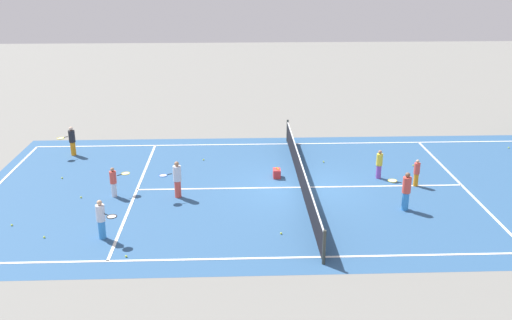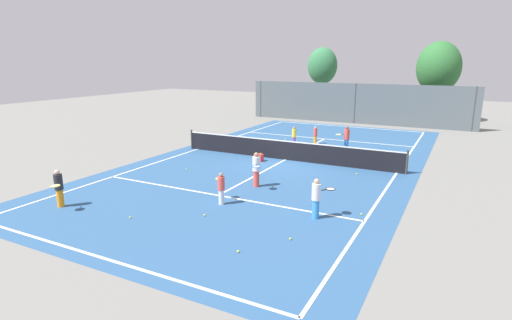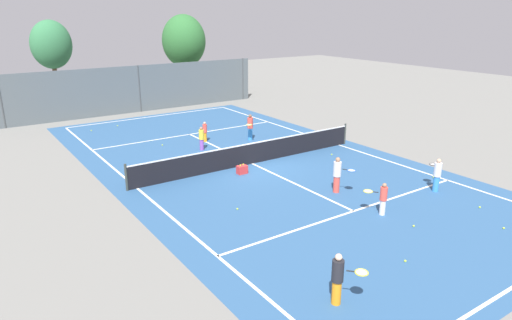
{
  "view_description": "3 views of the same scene",
  "coord_description": "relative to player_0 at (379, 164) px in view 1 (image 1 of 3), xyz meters",
  "views": [
    {
      "loc": [
        20.55,
        -2.55,
        8.55
      ],
      "look_at": [
        0.48,
        -1.78,
        1.34
      ],
      "focal_mm": 39.89,
      "sensor_mm": 36.0,
      "label": 1
    },
    {
      "loc": [
        7.96,
        -18.64,
        4.98
      ],
      "look_at": [
        0.06,
        -3.42,
        0.74
      ],
      "focal_mm": 28.36,
      "sensor_mm": 36.0,
      "label": 2
    },
    {
      "loc": [
        -11.13,
        -16.59,
        6.68
      ],
      "look_at": [
        -1.27,
        -2.17,
        1.0
      ],
      "focal_mm": 32.04,
      "sensor_mm": 36.0,
      "label": 3
    }
  ],
  "objects": [
    {
      "name": "tennis_ball_0",
      "position": [
        -0.43,
        -12.92,
        -0.58
      ],
      "size": [
        0.07,
        0.07,
        0.07
      ],
      "primitive_type": "sphere",
      "color": "#CCE533",
      "rests_on": "ground_plane"
    },
    {
      "name": "ball_crate",
      "position": [
        -0.24,
        -4.15,
        -0.43
      ],
      "size": [
        0.44,
        0.3,
        0.43
      ],
      "color": "red",
      "rests_on": "ground_plane"
    },
    {
      "name": "tennis_ball_6",
      "position": [
        -1.35,
        1.86,
        -0.58
      ],
      "size": [
        0.07,
        0.07,
        0.07
      ],
      "primitive_type": "sphere",
      "color": "#CCE533",
      "rests_on": "ground_plane"
    },
    {
      "name": "court_surface",
      "position": [
        0.88,
        -3.28,
        -0.61
      ],
      "size": [
        13.0,
        25.0,
        0.01
      ],
      "color": "#2D5684",
      "rests_on": "ground_plane"
    },
    {
      "name": "tennis_ball_9",
      "position": [
        6.16,
        -9.16,
        -0.58
      ],
      "size": [
        0.07,
        0.07,
        0.07
      ],
      "primitive_type": "sphere",
      "color": "#CCE533",
      "rests_on": "ground_plane"
    },
    {
      "name": "player_2",
      "position": [
        -3.36,
        -13.23,
        0.08
      ],
      "size": [
        0.74,
        0.78,
        1.34
      ],
      "color": "orange",
      "rests_on": "ground_plane"
    },
    {
      "name": "tennis_ball_3",
      "position": [
        4.83,
        -4.37,
        -0.58
      ],
      "size": [
        0.07,
        0.07,
        0.07
      ],
      "primitive_type": "sphere",
      "color": "#CCE533",
      "rests_on": "ground_plane"
    },
    {
      "name": "player_0",
      "position": [
        0.0,
        0.0,
        0.0
      ],
      "size": [
        0.26,
        0.26,
        1.2
      ],
      "color": "purple",
      "rests_on": "ground_plane"
    },
    {
      "name": "tennis_net",
      "position": [
        0.88,
        -3.28,
        -0.1
      ],
      "size": [
        11.9,
        0.1,
        1.1
      ],
      "color": "#333833",
      "rests_on": "ground_plane"
    },
    {
      "name": "ground_plane",
      "position": [
        0.88,
        -3.28,
        -0.61
      ],
      "size": [
        80.0,
        80.0,
        0.0
      ],
      "primitive_type": "plane",
      "color": "slate"
    },
    {
      "name": "player_3",
      "position": [
        4.91,
        -10.11,
        0.08
      ],
      "size": [
        0.71,
        0.8,
        1.34
      ],
      "color": "#388CD8",
      "rests_on": "ground_plane"
    },
    {
      "name": "player_1",
      "position": [
        1.47,
        -10.39,
        -0.01
      ],
      "size": [
        0.68,
        0.77,
        1.16
      ],
      "color": "silver",
      "rests_on": "ground_plane"
    },
    {
      "name": "player_5",
      "position": [
        3.07,
        0.19,
        0.12
      ],
      "size": [
        0.74,
        0.81,
        1.42
      ],
      "color": "#388CD8",
      "rests_on": "ground_plane"
    },
    {
      "name": "tennis_ball_2",
      "position": [
        4.81,
        -12.02,
        -0.58
      ],
      "size": [
        0.07,
        0.07,
        0.07
      ],
      "primitive_type": "sphere",
      "color": "#CCE533",
      "rests_on": "ground_plane"
    },
    {
      "name": "tennis_ball_10",
      "position": [
        1.6,
        -11.65,
        -0.58
      ],
      "size": [
        0.07,
        0.07,
        0.07
      ],
      "primitive_type": "sphere",
      "color": "#CCE533",
      "rests_on": "ground_plane"
    },
    {
      "name": "tennis_ball_7",
      "position": [
        3.87,
        -13.39,
        -0.58
      ],
      "size": [
        0.07,
        0.07,
        0.07
      ],
      "primitive_type": "sphere",
      "color": "#CCE533",
      "rests_on": "ground_plane"
    },
    {
      "name": "tennis_ball_1",
      "position": [
        -1.95,
        -1.95,
        -0.58
      ],
      "size": [
        0.07,
        0.07,
        0.07
      ],
      "primitive_type": "sphere",
      "color": "#CCE533",
      "rests_on": "ground_plane"
    },
    {
      "name": "player_6",
      "position": [
        0.88,
        1.27,
        -0.05
      ],
      "size": [
        0.23,
        0.23,
        1.1
      ],
      "color": "orange",
      "rests_on": "ground_plane"
    },
    {
      "name": "tennis_ball_8",
      "position": [
        -2.43,
        -7.26,
        -0.58
      ],
      "size": [
        0.07,
        0.07,
        0.07
      ],
      "primitive_type": "sphere",
      "color": "#CCE533",
      "rests_on": "ground_plane"
    },
    {
      "name": "player_4",
      "position": [
        1.64,
        -8.03,
        0.12
      ],
      "size": [
        0.64,
        0.86,
        1.42
      ],
      "color": "#E54C3F",
      "rests_on": "ground_plane"
    },
    {
      "name": "tennis_ball_5",
      "position": [
        -3.56,
        7.09,
        -0.58
      ],
      "size": [
        0.07,
        0.07,
        0.07
      ],
      "primitive_type": "sphere",
      "color": "#CCE533",
      "rests_on": "ground_plane"
    }
  ]
}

